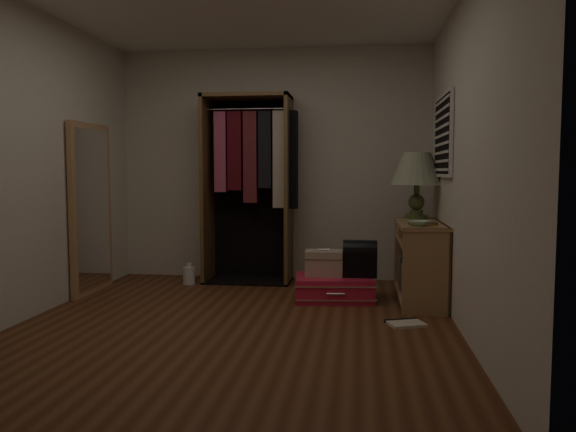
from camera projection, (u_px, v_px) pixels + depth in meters
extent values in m
plane|color=#562E18|center=(236.00, 324.00, 4.49)|extent=(4.00, 4.00, 0.00)
cube|color=beige|center=(274.00, 165.00, 6.37)|extent=(3.50, 0.02, 2.60)
cube|color=beige|center=(132.00, 154.00, 2.41)|extent=(3.50, 0.02, 2.60)
cube|color=beige|center=(465.00, 161.00, 4.17)|extent=(0.02, 4.00, 2.60)
cube|color=beige|center=(26.00, 162.00, 4.61)|extent=(0.02, 4.00, 2.60)
cube|color=white|center=(443.00, 136.00, 5.14)|extent=(0.03, 0.96, 0.76)
cube|color=black|center=(443.00, 136.00, 5.14)|extent=(0.03, 0.90, 0.70)
cube|color=silver|center=(441.00, 170.00, 5.17)|extent=(0.01, 0.88, 0.02)
cube|color=silver|center=(441.00, 161.00, 5.16)|extent=(0.01, 0.88, 0.02)
cube|color=silver|center=(441.00, 153.00, 5.15)|extent=(0.01, 0.88, 0.02)
cube|color=silver|center=(441.00, 144.00, 5.15)|extent=(0.01, 0.88, 0.02)
cube|color=silver|center=(441.00, 136.00, 5.14)|extent=(0.01, 0.88, 0.02)
cube|color=silver|center=(441.00, 127.00, 5.13)|extent=(0.01, 0.88, 0.02)
cube|color=silver|center=(442.00, 119.00, 5.13)|extent=(0.01, 0.88, 0.02)
cube|color=silver|center=(442.00, 110.00, 5.12)|extent=(0.01, 0.88, 0.02)
cube|color=silver|center=(442.00, 101.00, 5.12)|extent=(0.01, 0.88, 0.02)
cube|color=#A3784E|center=(426.00, 272.00, 4.73)|extent=(0.40, 0.03, 0.75)
cube|color=#A3784E|center=(414.00, 254.00, 5.79)|extent=(0.40, 0.03, 0.75)
cube|color=#A3784E|center=(419.00, 295.00, 5.28)|extent=(0.40, 1.04, 0.03)
cube|color=#A3784E|center=(420.00, 241.00, 5.24)|extent=(0.40, 1.04, 0.03)
cube|color=#A3784E|center=(420.00, 224.00, 5.23)|extent=(0.42, 1.12, 0.03)
cube|color=brown|center=(440.00, 262.00, 5.23)|extent=(0.02, 1.10, 0.75)
cube|color=#A3784E|center=(416.00, 230.00, 5.56)|extent=(0.36, 0.38, 0.13)
cube|color=gray|center=(416.00, 290.00, 4.81)|extent=(0.19, 0.04, 0.27)
cube|color=#4C3833|center=(417.00, 290.00, 4.86)|extent=(0.21, 0.05, 0.24)
cube|color=#B7AD99|center=(414.00, 286.00, 4.92)|extent=(0.18, 0.05, 0.29)
cube|color=brown|center=(413.00, 283.00, 4.98)|extent=(0.17, 0.04, 0.32)
cube|color=#3F4C59|center=(413.00, 283.00, 5.03)|extent=(0.18, 0.05, 0.30)
cube|color=gray|center=(414.00, 284.00, 5.08)|extent=(0.21, 0.03, 0.26)
cube|color=#59594C|center=(414.00, 282.00, 5.12)|extent=(0.21, 0.04, 0.28)
cube|color=#B2724C|center=(411.00, 284.00, 5.17)|extent=(0.17, 0.03, 0.23)
cube|color=beige|center=(413.00, 279.00, 5.21)|extent=(0.20, 0.05, 0.29)
cube|color=#332D38|center=(409.00, 277.00, 5.25)|extent=(0.15, 0.03, 0.32)
cube|color=gray|center=(412.00, 279.00, 5.29)|extent=(0.20, 0.03, 0.26)
cube|color=#4C3833|center=(410.00, 276.00, 5.33)|extent=(0.17, 0.03, 0.31)
cube|color=#B7AD99|center=(411.00, 279.00, 5.37)|extent=(0.19, 0.03, 0.25)
cube|color=brown|center=(410.00, 278.00, 5.41)|extent=(0.18, 0.05, 0.25)
cube|color=#3F4C59|center=(410.00, 273.00, 5.46)|extent=(0.20, 0.04, 0.31)
cube|color=gray|center=(408.00, 273.00, 5.50)|extent=(0.16, 0.03, 0.31)
cube|color=#59594C|center=(408.00, 272.00, 5.55)|extent=(0.18, 0.04, 0.32)
cube|color=#B2724C|center=(407.00, 271.00, 5.60)|extent=(0.17, 0.04, 0.30)
cube|color=beige|center=(409.00, 271.00, 5.65)|extent=(0.21, 0.04, 0.29)
cube|color=#332D38|center=(407.00, 271.00, 5.71)|extent=(0.18, 0.05, 0.28)
cube|color=brown|center=(207.00, 189.00, 6.22)|extent=(0.04, 0.50, 2.05)
cube|color=brown|center=(289.00, 190.00, 6.11)|extent=(0.04, 0.50, 2.05)
cube|color=brown|center=(247.00, 97.00, 6.08)|extent=(0.95, 0.50, 0.04)
cube|color=black|center=(252.00, 189.00, 6.40)|extent=(0.95, 0.02, 2.05)
cube|color=black|center=(248.00, 280.00, 6.25)|extent=(0.95, 0.50, 0.02)
cylinder|color=white|center=(247.00, 109.00, 6.09)|extent=(0.87, 0.02, 0.02)
cube|color=#BF4C72|center=(221.00, 152.00, 6.15)|extent=(0.13, 0.12, 0.87)
cube|color=#590F19|center=(235.00, 151.00, 6.13)|extent=(0.15, 0.13, 0.85)
cube|color=maroon|center=(251.00, 157.00, 6.11)|extent=(0.15, 0.10, 0.99)
cube|color=black|center=(265.00, 150.00, 6.08)|extent=(0.14, 0.13, 0.83)
cube|color=beige|center=(280.00, 160.00, 6.07)|extent=(0.14, 0.13, 1.04)
cube|color=black|center=(293.00, 160.00, 6.05)|extent=(0.11, 0.15, 1.05)
cube|color=tan|center=(91.00, 209.00, 5.63)|extent=(0.05, 0.80, 1.70)
cube|color=white|center=(94.00, 209.00, 5.63)|extent=(0.01, 0.68, 1.58)
cube|color=red|center=(334.00, 288.00, 5.35)|extent=(0.78, 0.59, 0.23)
cube|color=white|center=(334.00, 294.00, 5.36)|extent=(0.80, 0.62, 0.01)
cube|color=white|center=(334.00, 281.00, 5.35)|extent=(0.80, 0.62, 0.01)
cylinder|color=white|center=(336.00, 294.00, 5.08)|extent=(0.17, 0.04, 0.02)
cube|color=tan|center=(324.00, 263.00, 5.36)|extent=(0.36, 0.25, 0.24)
cube|color=brown|center=(324.00, 258.00, 5.36)|extent=(0.36, 0.26, 0.01)
cylinder|color=white|center=(324.00, 250.00, 5.35)|extent=(0.10, 0.02, 0.02)
cube|color=black|center=(360.00, 264.00, 5.33)|extent=(0.32, 0.21, 0.24)
cylinder|color=black|center=(360.00, 251.00, 5.32)|extent=(0.32, 0.21, 0.21)
cylinder|color=#48582A|center=(416.00, 217.00, 5.63)|extent=(0.30, 0.30, 0.04)
cylinder|color=#48582A|center=(416.00, 212.00, 5.63)|extent=(0.17, 0.17, 0.05)
sphere|color=#48582A|center=(416.00, 202.00, 5.62)|extent=(0.21, 0.21, 0.16)
cylinder|color=#48582A|center=(417.00, 189.00, 5.61)|extent=(0.07, 0.07, 0.09)
cone|color=beige|center=(417.00, 169.00, 5.59)|extent=(0.69, 0.69, 0.32)
cone|color=white|center=(417.00, 169.00, 5.59)|extent=(0.62, 0.62, 0.30)
cylinder|color=olive|center=(423.00, 224.00, 5.02)|extent=(0.34, 0.34, 0.02)
imported|color=#ADD0B1|center=(419.00, 223.00, 4.88)|extent=(0.25, 0.25, 0.05)
cylinder|color=white|center=(189.00, 276.00, 6.09)|extent=(0.15, 0.15, 0.19)
cylinder|color=white|center=(189.00, 265.00, 6.08)|extent=(0.06, 0.06, 0.04)
cube|color=beige|center=(406.00, 324.00, 4.48)|extent=(0.34, 0.31, 0.02)
cube|color=black|center=(401.00, 321.00, 4.57)|extent=(0.27, 0.13, 0.03)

